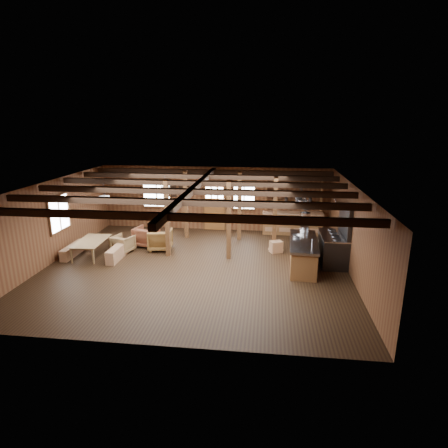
{
  "coord_description": "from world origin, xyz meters",
  "views": [
    {
      "loc": [
        2.31,
        -11.46,
        4.84
      ],
      "look_at": [
        0.86,
        0.8,
        1.32
      ],
      "focal_mm": 30.0,
      "sensor_mm": 36.0,
      "label": 1
    }
  ],
  "objects": [
    {
      "name": "back_door",
      "position": [
        0.0,
        4.45,
        0.88
      ],
      "size": [
        1.02,
        0.08,
        2.15
      ],
      "color": "brown",
      "rests_on": "floor"
    },
    {
      "name": "notice_boards",
      "position": [
        -1.5,
        4.46,
        1.64
      ],
      "size": [
        1.08,
        0.03,
        0.9
      ],
      "color": "silver",
      "rests_on": "wall_back"
    },
    {
      "name": "room",
      "position": [
        0.0,
        0.0,
        1.4
      ],
      "size": [
        10.04,
        9.04,
        2.84
      ],
      "color": "black",
      "rests_on": "ground"
    },
    {
      "name": "armchair_a",
      "position": [
        -1.66,
        1.58,
        0.4
      ],
      "size": [
        0.95,
        0.97,
        0.79
      ],
      "primitive_type": "imported",
      "rotation": [
        0.0,
        0.0,
        3.26
      ],
      "color": "brown",
      "rests_on": "floor"
    },
    {
      "name": "window_left",
      "position": [
        -4.96,
        0.5,
        1.6
      ],
      "size": [
        0.14,
        1.24,
        1.32
      ],
      "color": "white",
      "rests_on": "wall_back"
    },
    {
      "name": "bench_wall",
      "position": [
        -4.65,
        0.61,
        0.2
      ],
      "size": [
        0.27,
        1.44,
        0.4
      ],
      "primitive_type": "cube",
      "color": "#976644",
      "rests_on": "floor"
    },
    {
      "name": "armchair_b",
      "position": [
        -2.33,
        1.96,
        0.38
      ],
      "size": [
        0.98,
        1.0,
        0.75
      ],
      "primitive_type": "imported",
      "rotation": [
        0.0,
        0.0,
        2.9
      ],
      "color": "brown",
      "rests_on": "floor"
    },
    {
      "name": "back_counter",
      "position": [
        3.4,
        4.2,
        0.6
      ],
      "size": [
        2.55,
        0.6,
        2.45
      ],
      "color": "brown",
      "rests_on": "floor"
    },
    {
      "name": "window_back_right",
      "position": [
        1.3,
        4.46,
        1.6
      ],
      "size": [
        1.02,
        0.06,
        1.32
      ],
      "color": "white",
      "rests_on": "wall_back"
    },
    {
      "name": "armchair_c",
      "position": [
        -2.97,
        1.19,
        0.32
      ],
      "size": [
        0.87,
        0.88,
        0.64
      ],
      "primitive_type": "imported",
      "rotation": [
        0.0,
        0.0,
        2.82
      ],
      "color": "brown",
      "rests_on": "floor"
    },
    {
      "name": "pot_rack",
      "position": [
        3.41,
        0.21,
        2.29
      ],
      "size": [
        0.4,
        3.0,
        0.45
      ],
      "color": "#2F2F31",
      "rests_on": "ceiling"
    },
    {
      "name": "step_stool",
      "position": [
        2.69,
        1.8,
        0.22
      ],
      "size": [
        0.58,
        0.51,
        0.43
      ],
      "primitive_type": "cube",
      "rotation": [
        0.0,
        0.0,
        0.42
      ],
      "color": "#976644",
      "rests_on": "floor"
    },
    {
      "name": "counter_pot",
      "position": [
        3.64,
        1.46,
        1.03
      ],
      "size": [
        0.31,
        0.31,
        0.19
      ],
      "primitive_type": "cylinder",
      "color": "silver",
      "rests_on": "kitchen_island"
    },
    {
      "name": "window_back_left",
      "position": [
        -2.6,
        4.46,
        1.6
      ],
      "size": [
        1.32,
        0.06,
        1.32
      ],
      "color": "white",
      "rests_on": "wall_back"
    },
    {
      "name": "commercial_range",
      "position": [
        4.64,
        0.97,
        0.68
      ],
      "size": [
        0.89,
        1.74,
        2.14
      ],
      "color": "#2F2F31",
      "rests_on": "floor"
    },
    {
      "name": "pendant_lamps",
      "position": [
        -2.25,
        1.0,
        2.25
      ],
      "size": [
        1.86,
        2.36,
        0.66
      ],
      "color": "#2F2F31",
      "rests_on": "ceiling"
    },
    {
      "name": "bench_aisle",
      "position": [
        -2.92,
        0.61,
        0.23
      ],
      "size": [
        0.31,
        1.65,
        0.45
      ],
      "primitive_type": "cube",
      "color": "#976644",
      "rests_on": "floor"
    },
    {
      "name": "bowl",
      "position": [
        3.33,
        0.83,
        0.97
      ],
      "size": [
        0.28,
        0.28,
        0.07
      ],
      "primitive_type": "imported",
      "rotation": [
        0.0,
        0.0,
        0.01
      ],
      "color": "silver",
      "rests_on": "kitchen_island"
    },
    {
      "name": "timber_posts",
      "position": [
        0.52,
        2.08,
        1.4
      ],
      "size": [
        3.95,
        2.35,
        2.8
      ],
      "color": "#3F2512",
      "rests_on": "floor"
    },
    {
      "name": "ceiling_joists",
      "position": [
        0.0,
        0.18,
        2.68
      ],
      "size": [
        9.8,
        8.82,
        0.18
      ],
      "color": "black",
      "rests_on": "ceiling"
    },
    {
      "name": "dining_table",
      "position": [
        -3.9,
        0.61,
        0.29
      ],
      "size": [
        0.99,
        1.7,
        0.59
      ],
      "primitive_type": "imported",
      "rotation": [
        0.0,
        0.0,
        1.61
      ],
      "color": "brown",
      "rests_on": "floor"
    },
    {
      "name": "kitchen_island",
      "position": [
        3.54,
        0.46,
        0.48
      ],
      "size": [
        1.01,
        2.54,
        1.2
      ],
      "rotation": [
        0.0,
        0.0,
        -0.05
      ],
      "color": "brown",
      "rests_on": "floor"
    }
  ]
}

